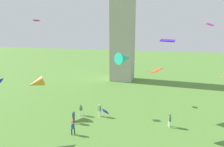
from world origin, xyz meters
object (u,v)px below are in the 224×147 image
(person_1, at_px, (169,120))
(kite_flying_2, at_px, (210,25))
(person_3, at_px, (81,109))
(kite_flying_10, at_px, (150,72))
(kite_flying_1, at_px, (36,20))
(kite_flying_6, at_px, (124,58))
(kite_flying_8, at_px, (36,83))
(kite_flying_9, at_px, (168,41))
(person_4, at_px, (74,116))
(kite_flying_7, at_px, (105,111))
(kite_flying_11, at_px, (157,70))
(person_2, at_px, (73,128))
(person_0, at_px, (99,110))

(person_1, bearing_deg, kite_flying_2, 132.63)
(person_3, relative_size, kite_flying_10, 1.40)
(person_1, xyz_separation_m, kite_flying_1, (-20.76, 2.57, 12.92))
(kite_flying_6, bearing_deg, kite_flying_2, -104.67)
(kite_flying_2, bearing_deg, kite_flying_8, -130.07)
(kite_flying_6, relative_size, kite_flying_9, 1.53)
(person_1, distance_m, kite_flying_2, 16.24)
(person_1, distance_m, person_4, 12.80)
(kite_flying_7, xyz_separation_m, kite_flying_10, (3.44, 14.78, 1.51))
(kite_flying_9, relative_size, kite_flying_11, 0.90)
(kite_flying_8, distance_m, kite_flying_10, 18.34)
(kite_flying_7, distance_m, kite_flying_8, 13.11)
(person_1, xyz_separation_m, kite_flying_6, (-5.87, -1.20, 8.02))
(person_3, bearing_deg, kite_flying_8, -50.14)
(kite_flying_7, xyz_separation_m, kite_flying_8, (-12.07, 5.03, 0.91))
(kite_flying_9, bearing_deg, person_2, 22.07)
(person_1, bearing_deg, person_0, -110.74)
(person_4, distance_m, kite_flying_10, 14.92)
(person_4, bearing_deg, kite_flying_1, 46.57)
(person_1, height_order, kite_flying_10, kite_flying_10)
(person_2, distance_m, kite_flying_2, 25.22)
(kite_flying_1, relative_size, kite_flying_10, 0.89)
(person_1, height_order, kite_flying_11, kite_flying_11)
(person_4, relative_size, kite_flying_10, 1.50)
(person_1, xyz_separation_m, kite_flying_11, (-2.08, 3.06, 5.87))
(person_4, distance_m, kite_flying_8, 7.50)
(kite_flying_10, bearing_deg, person_2, 72.66)
(person_0, height_order, kite_flying_9, kite_flying_9)
(kite_flying_7, bearing_deg, person_3, 14.52)
(kite_flying_7, bearing_deg, kite_flying_2, -65.83)
(person_2, bearing_deg, person_0, 43.53)
(person_0, distance_m, kite_flying_8, 9.99)
(person_3, bearing_deg, kite_flying_6, 104.36)
(person_2, relative_size, kite_flying_8, 0.58)
(person_1, relative_size, kite_flying_6, 0.70)
(person_0, relative_size, person_3, 1.12)
(person_4, bearing_deg, kite_flying_11, -75.67)
(kite_flying_11, bearing_deg, kite_flying_9, 49.67)
(person_1, distance_m, kite_flying_10, 10.22)
(kite_flying_1, height_order, kite_flying_2, kite_flying_1)
(person_0, bearing_deg, kite_flying_2, -114.70)
(kite_flying_2, height_order, kite_flying_8, kite_flying_2)
(kite_flying_8, bearing_deg, person_0, 57.22)
(kite_flying_1, height_order, kite_flying_6, kite_flying_1)
(person_0, xyz_separation_m, person_2, (-1.41, -5.77, -0.16))
(person_1, xyz_separation_m, person_4, (-12.59, -2.30, -0.02))
(person_2, bearing_deg, person_1, -8.40)
(person_1, bearing_deg, person_3, -107.99)
(kite_flying_10, bearing_deg, kite_flying_7, 89.75)
(person_0, height_order, kite_flying_10, kite_flying_10)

